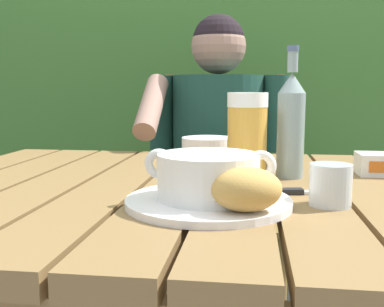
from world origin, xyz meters
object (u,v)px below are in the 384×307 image
Objects in this scene: chair_near_diner at (220,204)px; beer_bottle at (291,123)px; table_knife at (301,192)px; person_eating at (216,158)px; water_glass_small at (330,185)px; soup_bowl at (208,175)px; serving_plate at (208,202)px; beer_glass at (247,136)px; butter_tub at (382,164)px; diner_bowl at (207,148)px; bread_roll at (247,189)px.

beer_bottle is at bearing -75.80° from chair_near_diner.
chair_near_diner is at bearing 102.44° from table_knife.
person_eating is 0.87m from water_glass_small.
serving_plate is at bearing 90.00° from soup_bowl.
beer_glass is at bearing -158.78° from beer_bottle.
butter_tub is (0.41, -0.54, 0.07)m from person_eating.
water_glass_small is (0.20, 0.02, 0.03)m from serving_plate.
beer_bottle reaches higher than serving_plate.
soup_bowl is 0.47m from butter_tub.
soup_bowl is at bearing -104.61° from beer_glass.
person_eating is 8.55× the size of diner_bowl.
serving_plate is 0.32m from beer_bottle.
chair_near_diner reaches higher than table_knife.
water_glass_small is 0.55m from diner_bowl.
serving_plate is 1.85× the size of table_knife.
soup_bowl is at bearing -172.86° from water_glass_small.
beer_glass is 1.28× the size of diner_bowl.
chair_near_diner reaches higher than soup_bowl.
soup_bowl is 1.19× the size of beer_glass.
water_glass_small is at bearing -64.13° from table_knife.
person_eating is at bearing 93.72° from serving_plate.
water_glass_small reaches higher than serving_plate.
beer_bottle is 1.88× the size of table_knife.
soup_bowl is at bearing -138.36° from butter_tub.
bread_roll is 1.76× the size of water_glass_small.
water_glass_small is at bearing -78.85° from beer_bottle.
beer_glass is at bearing 75.39° from serving_plate.
beer_bottle is (0.15, 0.26, 0.07)m from soup_bowl.
beer_bottle reaches higher than chair_near_diner.
beer_glass reaches higher than water_glass_small.
beer_glass is (0.11, -0.83, 0.36)m from chair_near_diner.
serving_plate reaches higher than table_knife.
serving_plate is 0.19m from table_knife.
chair_near_diner is 0.91m from beer_bottle.
soup_bowl is at bearing -147.41° from table_knife.
chair_near_diner is 0.84× the size of person_eating.
serving_plate is at bearing -104.61° from beer_glass.
table_knife is at bearing -63.05° from diner_bowl.
beer_glass is (0.06, 0.22, 0.04)m from soup_bowl.
beer_glass reaches higher than diner_bowl.
water_glass_small is at bearing -73.18° from person_eating.
butter_tub reaches higher than serving_plate.
butter_tub is at bearing 41.64° from serving_plate.
chair_near_diner is 0.62m from diner_bowl.
diner_bowl is at bearing 110.81° from beer_glass.
person_eating is 0.78m from table_knife.
water_glass_small is (0.05, -0.23, -0.08)m from beer_bottle.
person_eating reaches higher than butter_tub.
butter_tub is at bearing -53.03° from person_eating.
beer_bottle is 0.34m from diner_bowl.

